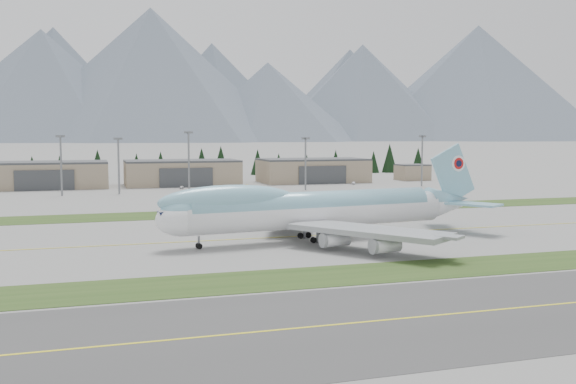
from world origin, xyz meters
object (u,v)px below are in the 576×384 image
object	(u,v)px
hangar_center	(182,173)
hangar_right	(313,170)
service_vehicle_c	(354,184)
boeing_747_freighter	(314,209)
hangar_left	(47,175)
service_vehicle_b	(247,187)
service_vehicle_a	(182,189)

from	to	relation	value
hangar_center	hangar_right	distance (m)	60.00
hangar_center	service_vehicle_c	bearing A→B (deg)	-14.34
boeing_747_freighter	hangar_right	size ratio (longest dim) A/B	1.56
hangar_left	service_vehicle_c	distance (m)	128.97
hangar_left	hangar_right	distance (m)	115.00
hangar_right	service_vehicle_b	bearing A→B (deg)	-152.15
boeing_747_freighter	service_vehicle_b	size ratio (longest dim) A/B	23.81
hangar_center	service_vehicle_c	size ratio (longest dim) A/B	12.47
service_vehicle_b	service_vehicle_c	xyz separation A→B (m)	(48.06, 0.24, 0.00)
hangar_center	service_vehicle_a	xyz separation A→B (m)	(-2.96, -20.32, -5.39)
boeing_747_freighter	service_vehicle_b	xyz separation A→B (m)	(18.37, 136.62, -6.48)
service_vehicle_a	service_vehicle_c	size ratio (longest dim) A/B	0.93
boeing_747_freighter	hangar_center	xyz separation A→B (m)	(-6.08, 155.41, -1.09)
hangar_left	service_vehicle_c	world-z (taller)	hangar_left
service_vehicle_a	service_vehicle_c	xyz separation A→B (m)	(75.47, 1.78, 0.00)
service_vehicle_a	service_vehicle_c	distance (m)	75.49
hangar_left	service_vehicle_c	size ratio (longest dim) A/B	12.47
service_vehicle_a	service_vehicle_c	bearing A→B (deg)	15.67
hangar_left	hangar_right	size ratio (longest dim) A/B	1.00
hangar_right	hangar_left	bearing A→B (deg)	180.00
hangar_right	service_vehicle_a	world-z (taller)	hangar_right
service_vehicle_b	boeing_747_freighter	bearing A→B (deg)	-164.66
hangar_center	hangar_right	size ratio (longest dim) A/B	1.00
hangar_left	service_vehicle_b	xyz separation A→B (m)	(79.45, -18.78, -5.39)
boeing_747_freighter	hangar_left	bearing A→B (deg)	104.24
boeing_747_freighter	hangar_left	distance (m)	166.99
hangar_right	service_vehicle_b	world-z (taller)	hangar_right
boeing_747_freighter	service_vehicle_c	bearing A→B (deg)	56.89
boeing_747_freighter	service_vehicle_a	bearing A→B (deg)	86.61
service_vehicle_a	hangar_left	bearing A→B (deg)	172.99
hangar_right	service_vehicle_a	size ratio (longest dim) A/B	13.38
hangar_center	hangar_right	world-z (taller)	same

